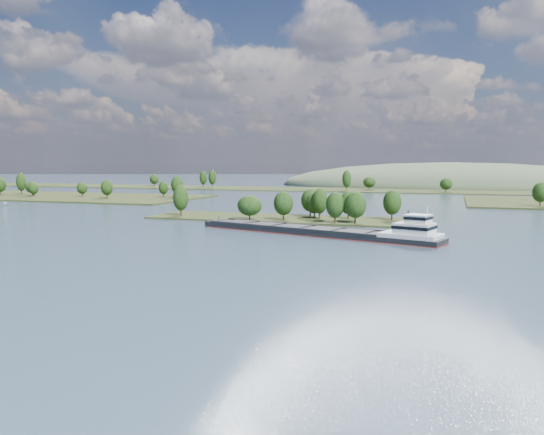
% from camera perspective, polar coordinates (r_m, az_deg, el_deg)
% --- Properties ---
extents(ground, '(1800.00, 1800.00, 0.00)m').
position_cam_1_polar(ground, '(148.09, -6.61, -2.50)').
color(ground, '#385161').
rests_on(ground, ground).
extents(tree_island, '(100.00, 30.44, 13.29)m').
position_cam_1_polar(tree_island, '(199.86, 2.34, 0.79)').
color(tree_island, '#283115').
rests_on(tree_island, ground).
extents(back_shoreline, '(900.00, 60.00, 16.61)m').
position_cam_1_polar(back_shoreline, '(416.13, 11.30, 2.93)').
color(back_shoreline, '#283115').
rests_on(back_shoreline, ground).
extents(hill_west, '(320.00, 160.00, 44.00)m').
position_cam_1_polar(hill_west, '(512.67, 18.52, 3.20)').
color(hill_west, '#45553A').
rests_on(hill_west, ground).
extents(cargo_barge, '(78.93, 31.53, 10.76)m').
position_cam_1_polar(cargo_barge, '(158.10, 6.12, -1.46)').
color(cargo_barge, black).
rests_on(cargo_barge, ground).
extents(motorboat, '(5.41, 4.62, 2.02)m').
position_cam_1_polar(motorboat, '(299.95, -26.77, 1.35)').
color(motorboat, silver).
rests_on(motorboat, ground).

